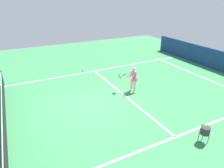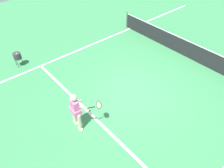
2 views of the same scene
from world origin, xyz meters
TOP-DOWN VIEW (x-y plane):
  - ground_plane at (0.00, 0.00)m, footprint 28.24×28.24m
  - court_back_wall at (0.00, -10.56)m, footprint 13.56×0.24m
  - baseline_marking at (0.00, -8.36)m, footprint 9.56×0.10m
  - service_line_marking at (0.00, -2.13)m, footprint 8.56×0.10m
  - sideline_left_marking at (-4.28, 0.00)m, footprint 0.10×19.72m
  - sideline_right_marking at (4.28, 0.00)m, footprint 0.10×19.72m
  - court_net at (0.00, 3.98)m, footprint 9.24×0.08m
  - tennis_player at (0.02, -2.78)m, footprint 0.83×0.92m
  - tennis_ball_near at (3.80, -5.30)m, footprint 0.07×0.07m
  - tennis_ball_mid at (-0.54, -2.09)m, footprint 0.07×0.07m
  - ball_hopper at (-4.99, -2.88)m, footprint 0.36×0.36m
  - water_bottle at (4.42, -1.23)m, footprint 0.07×0.07m

SIDE VIEW (x-z plane):
  - ground_plane at x=0.00m, z-range 0.00..0.00m
  - baseline_marking at x=0.00m, z-range 0.00..0.01m
  - service_line_marking at x=0.00m, z-range 0.00..0.01m
  - sideline_left_marking at x=-4.28m, z-range 0.00..0.01m
  - sideline_right_marking at x=4.28m, z-range 0.00..0.01m
  - tennis_ball_near at x=3.80m, z-range 0.00..0.07m
  - tennis_ball_mid at x=-0.54m, z-range 0.00..0.07m
  - water_bottle at x=4.42m, z-range 0.00..0.24m
  - court_net at x=0.00m, z-range -0.03..0.94m
  - ball_hopper at x=-4.99m, z-range 0.17..0.92m
  - court_back_wall at x=0.00m, z-range 0.00..1.48m
  - tennis_player at x=0.02m, z-range 0.07..1.62m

